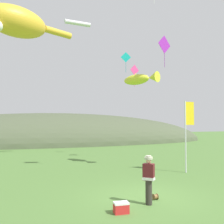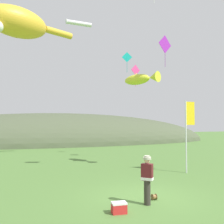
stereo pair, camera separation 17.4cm
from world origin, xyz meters
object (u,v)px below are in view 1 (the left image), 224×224
Objects in this scene: kite_diamond_teal at (126,58)px; kite_diamond_pink at (135,70)px; kite_giant_cat at (8,20)px; kite_tube_streamer at (77,23)px; kite_spool at (155,197)px; picnic_cooler at (121,208)px; kite_diamond_violet at (164,45)px; festival_attendant at (149,178)px; festival_banner_pole at (187,125)px; kite_fish_windsock at (140,79)px.

kite_diamond_teal reaches higher than kite_diamond_pink.
kite_giant_cat is 2.95× the size of kite_tube_streamer.
kite_spool is 0.13× the size of kite_diamond_teal.
kite_diamond_violet reaches higher than picnic_cooler.
kite_spool is at bearing -124.60° from kite_diamond_violet.
kite_tube_streamer is at bearing 90.82° from festival_attendant.
picnic_cooler is 0.12× the size of festival_banner_pole.
kite_tube_streamer reaches higher than picnic_cooler.
festival_banner_pole is 12.45m from kite_giant_cat.
kite_diamond_violet reaches higher than festival_attendant.
festival_attendant is 16.44m from kite_tube_streamer.
kite_diamond_pink is (-0.32, 4.07, -0.93)m from kite_diamond_violet.
kite_spool is 10.52m from kite_diamond_violet.
festival_banner_pole is 4.67m from kite_fish_windsock.
festival_attendant is 6.96m from festival_banner_pole.
kite_diamond_teal is (5.36, 12.54, 8.60)m from picnic_cooler.
kite_diamond_teal is at bearing -6.94° from kite_tube_streamer.
kite_diamond_pink is (0.83, 2.70, 1.20)m from kite_fish_windsock.
kite_tube_streamer is (-5.16, 8.11, 8.71)m from festival_banner_pole.
kite_fish_windsock is (3.22, 7.39, 5.07)m from festival_attendant.
kite_spool is at bearing -111.26° from kite_fish_windsock.
kite_diamond_violet is at bearing 54.07° from festival_attendant.
kite_diamond_teal is at bearing 96.65° from festival_banner_pole.
kite_diamond_pink is (9.39, 2.61, -1.87)m from kite_giant_cat.
kite_fish_windsock is 1.55× the size of kite_diamond_pink.
picnic_cooler is 8.40m from festival_banner_pole.
kite_spool is 12.50m from kite_diamond_pink.
picnic_cooler is 12.63m from kite_giant_cat.
festival_banner_pole is at bearing -80.50° from kite_diamond_pink.
kite_spool is 16.69m from kite_tube_streamer.
festival_banner_pole is at bearing -83.35° from kite_diamond_teal.
kite_diamond_violet is (9.71, -1.46, -0.94)m from kite_giant_cat.
kite_spool is 0.08× the size of kite_fish_windsock.
kite_spool is 0.10× the size of kite_tube_streamer.
kite_diamond_violet reaches higher than kite_spool.
kite_giant_cat reaches higher than kite_diamond_pink.
kite_giant_cat is (-10.33, 3.00, 6.28)m from festival_banner_pole.
kite_tube_streamer is 8.67m from kite_diamond_violet.
kite_spool is 14.94m from kite_diamond_teal.
festival_banner_pole is at bearing -57.51° from kite_tube_streamer.
kite_diamond_violet is (4.55, -6.57, -3.37)m from kite_tube_streamer.
picnic_cooler is at bearing -141.57° from festival_banner_pole.
kite_fish_windsock is at bearing 68.74° from kite_spool.
kite_tube_streamer is (-0.18, 12.59, 10.57)m from festival_attendant.
kite_diamond_teal is (3.59, 11.63, 8.67)m from kite_spool.
festival_banner_pole is 9.69m from kite_diamond_teal.
kite_spool is at bearing -50.27° from kite_giant_cat.
kite_giant_cat is 9.87m from kite_diamond_violet.
kite_diamond_teal is 2.52m from kite_diamond_pink.
kite_diamond_teal reaches higher than festival_banner_pole.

